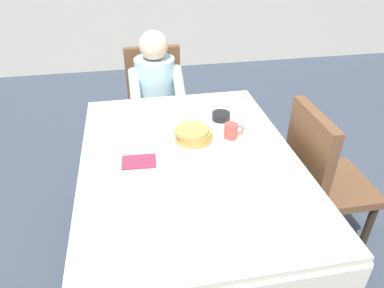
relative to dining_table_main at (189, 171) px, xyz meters
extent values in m
plane|color=#3D4756|center=(0.00, 0.00, -0.65)|extent=(14.00, 14.00, 0.00)
cube|color=silver|center=(0.00, 0.00, 0.07)|extent=(1.10, 1.50, 0.04)
cube|color=silver|center=(0.00, 0.76, -0.04)|extent=(1.10, 0.01, 0.18)
cube|color=silver|center=(-0.56, 0.00, -0.04)|extent=(0.01, 1.50, 0.18)
cube|color=silver|center=(0.56, 0.00, -0.04)|extent=(0.01, 1.50, 0.18)
cylinder|color=brown|center=(-0.47, 0.67, -0.30)|extent=(0.07, 0.07, 0.70)
cylinder|color=brown|center=(0.47, 0.67, -0.30)|extent=(0.07, 0.07, 0.70)
cube|color=brown|center=(-0.08, 1.07, -0.23)|extent=(0.44, 0.44, 0.05)
cube|color=brown|center=(-0.08, 1.27, 0.04)|extent=(0.44, 0.06, 0.48)
cylinder|color=#2D2319|center=(0.10, 0.89, -0.45)|extent=(0.04, 0.04, 0.40)
cylinder|color=#2D2319|center=(-0.26, 0.89, -0.45)|extent=(0.04, 0.04, 0.40)
cylinder|color=#2D2319|center=(0.10, 1.25, -0.45)|extent=(0.04, 0.04, 0.40)
cylinder|color=#2D2319|center=(-0.26, 1.25, -0.45)|extent=(0.04, 0.04, 0.40)
cylinder|color=silver|center=(-0.08, 1.05, 0.03)|extent=(0.30, 0.30, 0.46)
sphere|color=beige|center=(-0.08, 1.03, 0.36)|extent=(0.21, 0.21, 0.21)
cylinder|color=silver|center=(0.08, 0.91, 0.10)|extent=(0.08, 0.29, 0.23)
cylinder|color=silver|center=(-0.24, 0.91, 0.10)|extent=(0.08, 0.29, 0.23)
cylinder|color=#383D51|center=(0.00, 0.87, -0.43)|extent=(0.10, 0.10, 0.45)
cylinder|color=#383D51|center=(-0.16, 0.87, -0.43)|extent=(0.10, 0.10, 0.45)
cube|color=brown|center=(0.87, 0.00, -0.23)|extent=(0.44, 0.44, 0.05)
cube|color=brown|center=(0.67, 0.00, 0.04)|extent=(0.06, 0.44, 0.48)
cylinder|color=#2D2319|center=(1.05, 0.18, -0.45)|extent=(0.04, 0.04, 0.40)
cylinder|color=#2D2319|center=(1.05, -0.18, -0.45)|extent=(0.04, 0.04, 0.40)
cylinder|color=#2D2319|center=(0.69, 0.18, -0.45)|extent=(0.04, 0.04, 0.40)
cylinder|color=#2D2319|center=(0.69, -0.18, -0.45)|extent=(0.04, 0.04, 0.40)
cylinder|color=white|center=(0.04, 0.14, 0.10)|extent=(0.28, 0.28, 0.02)
cylinder|color=tan|center=(0.05, 0.14, 0.12)|extent=(0.21, 0.21, 0.02)
cylinder|color=tan|center=(0.05, 0.14, 0.13)|extent=(0.19, 0.19, 0.01)
cylinder|color=tan|center=(0.05, 0.15, 0.15)|extent=(0.20, 0.20, 0.02)
cylinder|color=tan|center=(0.04, 0.14, 0.16)|extent=(0.19, 0.19, 0.02)
cube|color=#F4E072|center=(0.04, 0.14, 0.18)|extent=(0.03, 0.03, 0.01)
cylinder|color=#B24C42|center=(0.26, 0.15, 0.13)|extent=(0.08, 0.08, 0.08)
torus|color=#B24C42|center=(0.31, 0.15, 0.14)|extent=(0.05, 0.01, 0.05)
cylinder|color=black|center=(0.26, 0.36, 0.11)|extent=(0.11, 0.11, 0.04)
cube|color=silver|center=(-0.15, 0.12, 0.09)|extent=(0.02, 0.18, 0.00)
cube|color=silver|center=(0.23, 0.12, 0.09)|extent=(0.04, 0.20, 0.00)
cube|color=silver|center=(0.09, -0.21, 0.09)|extent=(0.15, 0.03, 0.00)
cube|color=#8C2D4C|center=(-0.26, 0.00, 0.09)|extent=(0.18, 0.13, 0.01)
camera|label=1|loc=(-0.26, -1.47, 1.13)|focal=33.08mm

